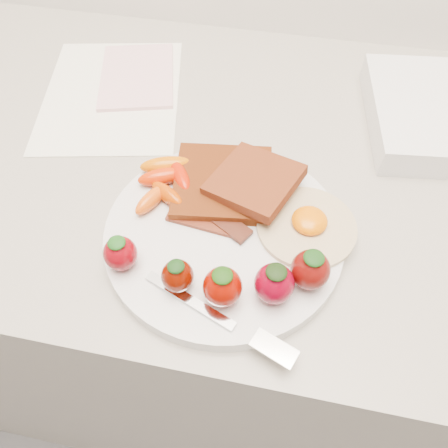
# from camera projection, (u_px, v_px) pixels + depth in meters

# --- Properties ---
(counter) EXTENTS (2.00, 0.60, 0.90)m
(counter) POSITION_uv_depth(u_px,v_px,m) (245.00, 303.00, 0.95)
(counter) COLOR gray
(counter) RESTS_ON ground
(plate) EXTENTS (0.27, 0.27, 0.02)m
(plate) POSITION_uv_depth(u_px,v_px,m) (224.00, 234.00, 0.50)
(plate) COLOR silver
(plate) RESTS_ON counter
(toast_lower) EXTENTS (0.13, 0.13, 0.01)m
(toast_lower) POSITION_uv_depth(u_px,v_px,m) (223.00, 182.00, 0.52)
(toast_lower) COLOR #411C08
(toast_lower) RESTS_ON plate
(toast_upper) EXTENTS (0.12, 0.12, 0.02)m
(toast_upper) POSITION_uv_depth(u_px,v_px,m) (254.00, 181.00, 0.51)
(toast_upper) COLOR #491B0B
(toast_upper) RESTS_ON toast_lower
(fried_egg) EXTENTS (0.15, 0.15, 0.02)m
(fried_egg) POSITION_uv_depth(u_px,v_px,m) (307.00, 225.00, 0.49)
(fried_egg) COLOR beige
(fried_egg) RESTS_ON plate
(bacon_strips) EXTENTS (0.10, 0.06, 0.01)m
(bacon_strips) POSITION_uv_depth(u_px,v_px,m) (212.00, 216.00, 0.50)
(bacon_strips) COLOR #440407
(bacon_strips) RESTS_ON plate
(baby_carrots) EXTENTS (0.08, 0.10, 0.02)m
(baby_carrots) POSITION_uv_depth(u_px,v_px,m) (166.00, 180.00, 0.52)
(baby_carrots) COLOR red
(baby_carrots) RESTS_ON plate
(strawberries) EXTENTS (0.23, 0.08, 0.05)m
(strawberries) POSITION_uv_depth(u_px,v_px,m) (232.00, 274.00, 0.43)
(strawberries) COLOR maroon
(strawberries) RESTS_ON plate
(fork) EXTENTS (0.16, 0.07, 0.00)m
(fork) POSITION_uv_depth(u_px,v_px,m) (227.00, 321.00, 0.42)
(fork) COLOR silver
(fork) RESTS_ON plate
(paper_sheet) EXTENTS (0.25, 0.30, 0.00)m
(paper_sheet) POSITION_uv_depth(u_px,v_px,m) (112.00, 94.00, 0.66)
(paper_sheet) COLOR white
(paper_sheet) RESTS_ON counter
(notepad) EXTENTS (0.15, 0.18, 0.01)m
(notepad) POSITION_uv_depth(u_px,v_px,m) (137.00, 76.00, 0.68)
(notepad) COLOR beige
(notepad) RESTS_ON paper_sheet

